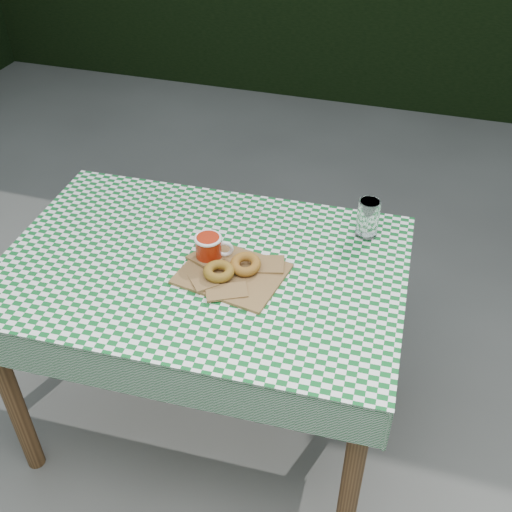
{
  "coord_description": "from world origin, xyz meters",
  "views": [
    {
      "loc": [
        0.58,
        -1.44,
        1.95
      ],
      "look_at": [
        0.15,
        -0.03,
        0.79
      ],
      "focal_mm": 43.37,
      "sensor_mm": 36.0,
      "label": 1
    }
  ],
  "objects": [
    {
      "name": "ground",
      "position": [
        0.0,
        0.0,
        0.0
      ],
      "size": [
        60.0,
        60.0,
        0.0
      ],
      "primitive_type": "plane",
      "color": "#4F4F4A",
      "rests_on": "ground"
    },
    {
      "name": "table",
      "position": [
        -0.01,
        -0.08,
        0.38
      ],
      "size": [
        1.25,
        0.86,
        0.75
      ],
      "primitive_type": "cube",
      "rotation": [
        0.0,
        0.0,
        0.04
      ],
      "color": "#54341C",
      "rests_on": "ground"
    },
    {
      "name": "tablecloth",
      "position": [
        -0.01,
        -0.08,
        0.75
      ],
      "size": [
        1.27,
        0.88,
        0.01
      ],
      "primitive_type": "cube",
      "rotation": [
        0.0,
        0.0,
        0.04
      ],
      "color": "#0E5A22",
      "rests_on": "table"
    },
    {
      "name": "paper_bag",
      "position": [
        0.1,
        -0.11,
        0.76
      ],
      "size": [
        0.33,
        0.29,
        0.02
      ],
      "primitive_type": "cube",
      "rotation": [
        0.0,
        0.0,
        -0.17
      ],
      "color": "brown",
      "rests_on": "tablecloth"
    },
    {
      "name": "bagel_front",
      "position": [
        0.07,
        -0.14,
        0.79
      ],
      "size": [
        0.1,
        0.1,
        0.03
      ],
      "primitive_type": "torus",
      "rotation": [
        0.0,
        0.0,
        -0.08
      ],
      "color": "olive",
      "rests_on": "paper_bag"
    },
    {
      "name": "bagel_back",
      "position": [
        0.13,
        -0.08,
        0.79
      ],
      "size": [
        0.09,
        0.09,
        0.03
      ],
      "primitive_type": "torus",
      "rotation": [
        0.0,
        0.0,
        0.02
      ],
      "color": "olive",
      "rests_on": "paper_bag"
    },
    {
      "name": "coffee_mug",
      "position": [
        0.01,
        -0.06,
        0.8
      ],
      "size": [
        0.2,
        0.2,
        0.09
      ],
      "primitive_type": null,
      "rotation": [
        0.0,
        0.0,
        0.28
      ],
      "color": "#981D09",
      "rests_on": "tablecloth"
    },
    {
      "name": "drinking_glass",
      "position": [
        0.45,
        0.21,
        0.82
      ],
      "size": [
        0.08,
        0.08,
        0.13
      ],
      "primitive_type": "cylinder",
      "rotation": [
        0.0,
        0.0,
        -0.08
      ],
      "color": "white",
      "rests_on": "tablecloth"
    }
  ]
}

